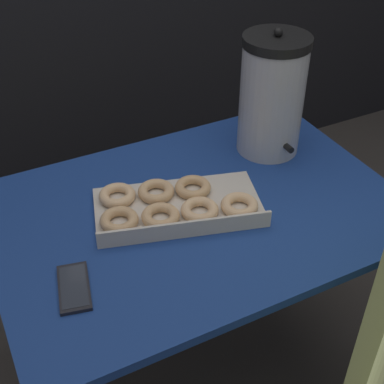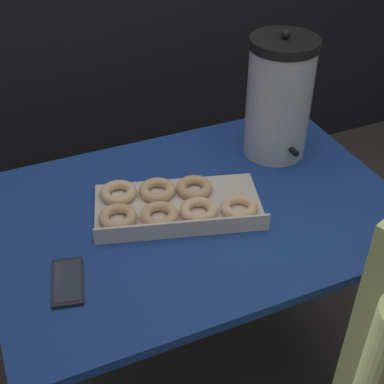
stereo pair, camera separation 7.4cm
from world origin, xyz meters
The scene contains 5 objects.
ground_plane centered at (0.00, 0.00, 0.00)m, with size 12.00×12.00×0.00m, color #3D3833.
folding_table centered at (0.00, 0.00, 0.66)m, with size 1.15×0.80×0.71m.
donut_box centered at (-0.07, 0.01, 0.73)m, with size 0.52×0.36×0.05m.
coffee_urn centered at (0.35, 0.17, 0.90)m, with size 0.21×0.23×0.41m.
cell_phone centered at (-0.40, -0.14, 0.71)m, with size 0.11×0.17×0.01m.
Camera 1 is at (-0.54, -1.05, 1.67)m, focal length 50.00 mm.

